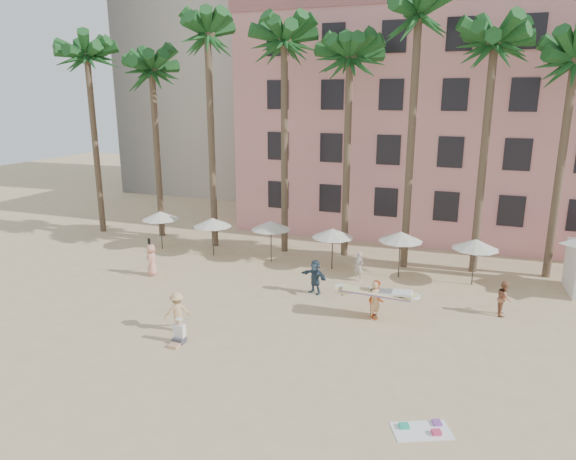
{
  "coord_description": "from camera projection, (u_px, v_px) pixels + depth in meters",
  "views": [
    {
      "loc": [
        6.71,
        -15.99,
        10.19
      ],
      "look_at": [
        -1.43,
        6.0,
        4.0
      ],
      "focal_mm": 32.0,
      "sensor_mm": 36.0,
      "label": 1
    }
  ],
  "objects": [
    {
      "name": "palm_row",
      "position": [
        374.0,
        45.0,
        29.48
      ],
      "size": [
        44.4,
        5.4,
        16.3
      ],
      "color": "brown",
      "rests_on": "ground"
    },
    {
      "name": "umbrella_row",
      "position": [
        301.0,
        229.0,
        31.1
      ],
      "size": [
        22.5,
        2.7,
        2.73
      ],
      "color": "#332B23",
      "rests_on": "ground"
    },
    {
      "name": "ground",
      "position": [
        268.0,
        374.0,
        19.35
      ],
      "size": [
        120.0,
        120.0,
        0.0
      ],
      "primitive_type": "plane",
      "color": "#D1B789",
      "rests_on": "ground"
    },
    {
      "name": "beachgoers",
      "position": [
        282.0,
        283.0,
        26.11
      ],
      "size": [
        19.72,
        9.91,
        1.87
      ],
      "color": "tan",
      "rests_on": "ground"
    },
    {
      "name": "seated_man",
      "position": [
        179.0,
        335.0,
        21.64
      ],
      "size": [
        0.48,
        0.84,
        1.09
      ],
      "color": "#3F3F4C",
      "rests_on": "ground"
    },
    {
      "name": "pink_hotel",
      "position": [
        485.0,
        125.0,
        38.54
      ],
      "size": [
        35.0,
        14.0,
        16.0
      ],
      "primitive_type": "cube",
      "color": "pink",
      "rests_on": "ground"
    },
    {
      "name": "beach_towel",
      "position": [
        423.0,
        429.0,
        16.07
      ],
      "size": [
        2.05,
        1.66,
        0.14
      ],
      "color": "white",
      "rests_on": "ground"
    },
    {
      "name": "carrier_yellow",
      "position": [
        376.0,
        298.0,
        23.85
      ],
      "size": [
        3.18,
        1.21,
        1.84
      ],
      "color": "tan",
      "rests_on": "ground"
    },
    {
      "name": "carrier_white",
      "position": [
        376.0,
        298.0,
        24.06
      ],
      "size": [
        3.27,
        1.01,
        1.83
      ],
      "color": "#E04D17",
      "rests_on": "ground"
    },
    {
      "name": "paddle",
      "position": [
        150.0,
        252.0,
        29.6
      ],
      "size": [
        0.18,
        0.04,
        2.23
      ],
      "color": "black",
      "rests_on": "ground"
    }
  ]
}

